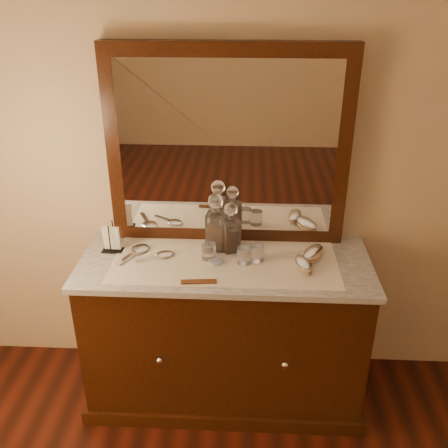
{
  "coord_description": "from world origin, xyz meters",
  "views": [
    {
      "loc": [
        0.1,
        -0.14,
        2.09
      ],
      "look_at": [
        0.0,
        1.85,
        1.1
      ],
      "focal_mm": 39.52,
      "sensor_mm": 36.0,
      "label": 1
    }
  ],
  "objects_px": {
    "napkin_rack": "(112,240)",
    "hand_mirror_outer": "(137,251)",
    "hand_mirror_inner": "(161,255)",
    "decanter_left": "(216,228)",
    "brush_near": "(304,265)",
    "decanter_right": "(231,232)",
    "dresser_cabinet": "(225,331)",
    "pin_dish": "(216,261)",
    "brush_far": "(313,254)",
    "comb": "(199,282)",
    "mirror_frame": "(228,148)"
  },
  "relations": [
    {
      "from": "pin_dish",
      "to": "brush_far",
      "type": "distance_m",
      "value": 0.48
    },
    {
      "from": "dresser_cabinet",
      "to": "brush_far",
      "type": "relative_size",
      "value": 7.26
    },
    {
      "from": "brush_far",
      "to": "hand_mirror_outer",
      "type": "xyz_separation_m",
      "value": [
        -0.88,
        0.01,
        -0.01
      ]
    },
    {
      "from": "decanter_right",
      "to": "brush_far",
      "type": "xyz_separation_m",
      "value": [
        0.41,
        -0.06,
        -0.08
      ]
    },
    {
      "from": "mirror_frame",
      "to": "brush_near",
      "type": "xyz_separation_m",
      "value": [
        0.38,
        -0.31,
        -0.47
      ]
    },
    {
      "from": "brush_far",
      "to": "hand_mirror_inner",
      "type": "relative_size",
      "value": 1.01
    },
    {
      "from": "comb",
      "to": "hand_mirror_outer",
      "type": "xyz_separation_m",
      "value": [
        -0.34,
        0.26,
        0.01
      ]
    },
    {
      "from": "dresser_cabinet",
      "to": "decanter_left",
      "type": "height_order",
      "value": "decanter_left"
    },
    {
      "from": "napkin_rack",
      "to": "hand_mirror_outer",
      "type": "relative_size",
      "value": 0.68
    },
    {
      "from": "mirror_frame",
      "to": "brush_far",
      "type": "distance_m",
      "value": 0.67
    },
    {
      "from": "decanter_right",
      "to": "hand_mirror_outer",
      "type": "bearing_deg",
      "value": -174.15
    },
    {
      "from": "decanter_right",
      "to": "hand_mirror_inner",
      "type": "bearing_deg",
      "value": -165.94
    },
    {
      "from": "decanter_right",
      "to": "hand_mirror_inner",
      "type": "relative_size",
      "value": 1.38
    },
    {
      "from": "dresser_cabinet",
      "to": "comb",
      "type": "relative_size",
      "value": 8.57
    },
    {
      "from": "napkin_rack",
      "to": "hand_mirror_inner",
      "type": "height_order",
      "value": "napkin_rack"
    },
    {
      "from": "decanter_left",
      "to": "decanter_right",
      "type": "xyz_separation_m",
      "value": [
        0.08,
        -0.02,
        -0.01
      ]
    },
    {
      "from": "hand_mirror_inner",
      "to": "hand_mirror_outer",
      "type": "bearing_deg",
      "value": 163.73
    },
    {
      "from": "pin_dish",
      "to": "hand_mirror_outer",
      "type": "height_order",
      "value": "hand_mirror_outer"
    },
    {
      "from": "comb",
      "to": "mirror_frame",
      "type": "bearing_deg",
      "value": 71.01
    },
    {
      "from": "comb",
      "to": "brush_near",
      "type": "bearing_deg",
      "value": 11.11
    },
    {
      "from": "pin_dish",
      "to": "decanter_left",
      "type": "distance_m",
      "value": 0.18
    },
    {
      "from": "comb",
      "to": "hand_mirror_inner",
      "type": "bearing_deg",
      "value": 127.96
    },
    {
      "from": "napkin_rack",
      "to": "hand_mirror_outer",
      "type": "distance_m",
      "value": 0.14
    },
    {
      "from": "mirror_frame",
      "to": "brush_far",
      "type": "relative_size",
      "value": 6.22
    },
    {
      "from": "decanter_left",
      "to": "hand_mirror_outer",
      "type": "distance_m",
      "value": 0.42
    },
    {
      "from": "hand_mirror_inner",
      "to": "brush_far",
      "type": "bearing_deg",
      "value": 1.91
    },
    {
      "from": "decanter_right",
      "to": "hand_mirror_outer",
      "type": "relative_size",
      "value": 1.15
    },
    {
      "from": "pin_dish",
      "to": "dresser_cabinet",
      "type": "bearing_deg",
      "value": 32.26
    },
    {
      "from": "napkin_rack",
      "to": "hand_mirror_inner",
      "type": "bearing_deg",
      "value": -12.01
    },
    {
      "from": "comb",
      "to": "hand_mirror_outer",
      "type": "height_order",
      "value": "hand_mirror_outer"
    },
    {
      "from": "decanter_left",
      "to": "brush_near",
      "type": "distance_m",
      "value": 0.48
    },
    {
      "from": "decanter_right",
      "to": "hand_mirror_inner",
      "type": "distance_m",
      "value": 0.37
    },
    {
      "from": "pin_dish",
      "to": "brush_far",
      "type": "bearing_deg",
      "value": 7.68
    },
    {
      "from": "comb",
      "to": "brush_near",
      "type": "height_order",
      "value": "brush_near"
    },
    {
      "from": "decanter_left",
      "to": "brush_near",
      "type": "relative_size",
      "value": 1.76
    },
    {
      "from": "dresser_cabinet",
      "to": "comb",
      "type": "xyz_separation_m",
      "value": [
        -0.11,
        -0.21,
        0.45
      ]
    },
    {
      "from": "brush_near",
      "to": "hand_mirror_inner",
      "type": "distance_m",
      "value": 0.7
    },
    {
      "from": "decanter_left",
      "to": "dresser_cabinet",
      "type": "bearing_deg",
      "value": -65.54
    },
    {
      "from": "decanter_left",
      "to": "brush_near",
      "type": "xyz_separation_m",
      "value": [
        0.43,
        -0.18,
        -0.09
      ]
    },
    {
      "from": "napkin_rack",
      "to": "decanter_left",
      "type": "relative_size",
      "value": 0.52
    },
    {
      "from": "hand_mirror_outer",
      "to": "hand_mirror_inner",
      "type": "height_order",
      "value": "hand_mirror_outer"
    },
    {
      "from": "mirror_frame",
      "to": "brush_near",
      "type": "relative_size",
      "value": 6.96
    },
    {
      "from": "napkin_rack",
      "to": "decanter_right",
      "type": "bearing_deg",
      "value": 2.97
    },
    {
      "from": "dresser_cabinet",
      "to": "brush_near",
      "type": "height_order",
      "value": "brush_near"
    },
    {
      "from": "decanter_right",
      "to": "decanter_left",
      "type": "bearing_deg",
      "value": 166.59
    },
    {
      "from": "napkin_rack",
      "to": "hand_mirror_outer",
      "type": "height_order",
      "value": "napkin_rack"
    },
    {
      "from": "hand_mirror_inner",
      "to": "decanter_left",
      "type": "bearing_deg",
      "value": 21.24
    },
    {
      "from": "mirror_frame",
      "to": "decanter_left",
      "type": "bearing_deg",
      "value": -112.14
    },
    {
      "from": "dresser_cabinet",
      "to": "comb",
      "type": "height_order",
      "value": "comb"
    },
    {
      "from": "decanter_right",
      "to": "pin_dish",
      "type": "bearing_deg",
      "value": -118.05
    }
  ]
}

